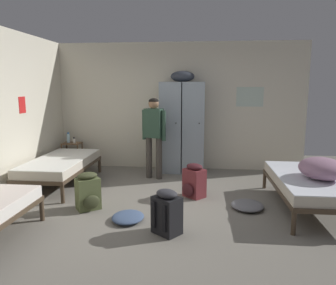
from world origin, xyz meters
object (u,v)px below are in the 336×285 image
Objects in this scene: bed_left_rear at (61,164)px; backpack_maroon at (194,181)px; lotion_bottle at (74,141)px; locker_bank at (182,125)px; backpack_black at (167,213)px; backpack_olive at (88,192)px; person_traveler at (154,131)px; water_bottle at (68,138)px; clothes_pile_grey at (247,205)px; shelf_unit at (72,153)px; bed_right at (307,183)px; bedding_heap at (322,168)px; clothes_pile_denim at (128,217)px.

backpack_maroon is at bearing -10.03° from bed_left_rear.
bed_left_rear is 1.15m from lotion_bottle.
lotion_bottle is 3.03m from backpack_maroon.
backpack_black is at bearing -90.02° from locker_bank.
bed_left_rear is at bearing 128.78° from backpack_olive.
water_bottle is (-1.94, 0.58, -0.26)m from person_traveler.
lotion_bottle reaches higher than clothes_pile_grey.
shelf_unit is 0.34m from water_bottle.
bed_right is 2.84m from person_traveler.
locker_bank is at bearing 48.72° from person_traveler.
person_traveler reaches higher than lotion_bottle.
water_bottle is at bearing 156.27° from bed_right.
person_traveler is (-2.44, 1.35, 0.55)m from bed_right.
shelf_unit reaches higher than bed_right.
clothes_pile_grey is at bearing -30.23° from shelf_unit.
water_bottle is 3.85m from backpack_black.
lotion_bottle reaches higher than backpack_maroon.
backpack_maroon is (2.58, -1.54, -0.37)m from lotion_bottle.
shelf_unit is 3.76m from backpack_black.
shelf_unit is at bearing 116.84° from backpack_olive.
bed_left_rear is (-2.12, -1.17, -0.59)m from locker_bank.
bed_left_rear is 3.73× the size of clothes_pile_grey.
backpack_olive and backpack_black have the same top height.
bed_right is 2.19m from backpack_black.
bed_right is at bearing 6.92° from clothes_pile_grey.
clothes_pile_grey is (-0.99, 0.03, -0.59)m from bedding_heap.
clothes_pile_denim is (1.55, -1.46, -0.33)m from bed_left_rear.
lotion_bottle reaches higher than backpack_olive.
person_traveler reaches higher than backpack_olive.
water_bottle is at bearing 118.21° from backpack_olive.
clothes_pile_grey is (1.08, 0.92, -0.21)m from backpack_black.
bed_right is at bearing -23.73° from water_bottle.
backpack_maroon is at bearing 151.32° from clothes_pile_grey.
clothes_pile_denim is at bearing -167.73° from bedding_heap.
backpack_black is at bearing -39.98° from bed_left_rear.
backpack_maroon is at bearing 168.67° from bed_right.
clothes_pile_denim is (1.73, -2.57, -0.58)m from lotion_bottle.
bed_left_rear is at bearing 168.05° from bedding_heap.
backpack_maroon is 1.36m from clothes_pile_denim.
bed_right is 0.32m from bedding_heap.
locker_bank is at bearing 100.21° from backpack_maroon.
bedding_heap reaches higher than lotion_bottle.
backpack_maroon is (1.51, 0.69, 0.00)m from backpack_olive.
water_bottle reaches higher than lotion_bottle.
bed_right reaches higher than clothes_pile_grey.
bedding_heap is at bearing -24.47° from water_bottle.
bed_left_rear is 3.89× the size of clothes_pile_denim.
bed_left_rear is 2.45m from backpack_maroon.
clothes_pile_denim is at bearing -43.18° from bed_left_rear.
shelf_unit reaches higher than clothes_pile_denim.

